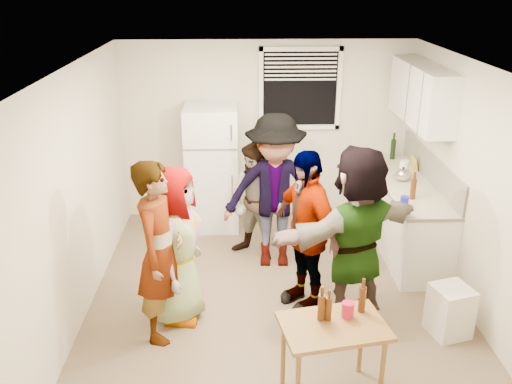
{
  "coord_description": "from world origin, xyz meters",
  "views": [
    {
      "loc": [
        -0.38,
        -5.08,
        3.32
      ],
      "look_at": [
        -0.21,
        0.25,
        1.15
      ],
      "focal_mm": 38.0,
      "sensor_mm": 36.0,
      "label": 1
    }
  ],
  "objects_px": {
    "refrigerator": "(212,168)",
    "guest_orange": "(350,316)",
    "trash_bin": "(450,311)",
    "guest_grey": "(181,315)",
    "blue_cup": "(404,207)",
    "guest_back_left": "(257,256)",
    "kettle": "(402,181)",
    "beer_bottle_counter": "(412,199)",
    "beer_bottle_table": "(328,320)",
    "guest_back_right": "(274,262)",
    "wine_bottle": "(392,159)",
    "guest_black": "(302,303)",
    "guest_stripe": "(166,332)",
    "red_cup": "(347,317)"
  },
  "relations": [
    {
      "from": "refrigerator",
      "to": "guest_orange",
      "type": "bearing_deg",
      "value": -56.46
    },
    {
      "from": "trash_bin",
      "to": "guest_grey",
      "type": "distance_m",
      "value": 2.7
    },
    {
      "from": "blue_cup",
      "to": "guest_back_left",
      "type": "xyz_separation_m",
      "value": [
        -1.62,
        0.55,
        -0.9
      ]
    },
    {
      "from": "kettle",
      "to": "beer_bottle_counter",
      "type": "xyz_separation_m",
      "value": [
        -0.05,
        -0.58,
        -0.0
      ]
    },
    {
      "from": "blue_cup",
      "to": "beer_bottle_table",
      "type": "distance_m",
      "value": 2.13
    },
    {
      "from": "trash_bin",
      "to": "guest_orange",
      "type": "xyz_separation_m",
      "value": [
        -0.9,
        0.31,
        -0.25
      ]
    },
    {
      "from": "blue_cup",
      "to": "guest_back_right",
      "type": "distance_m",
      "value": 1.72
    },
    {
      "from": "refrigerator",
      "to": "blue_cup",
      "type": "height_order",
      "value": "refrigerator"
    },
    {
      "from": "wine_bottle",
      "to": "guest_black",
      "type": "height_order",
      "value": "wine_bottle"
    },
    {
      "from": "wine_bottle",
      "to": "beer_bottle_table",
      "type": "distance_m",
      "value": 3.75
    },
    {
      "from": "trash_bin",
      "to": "guest_stripe",
      "type": "distance_m",
      "value": 2.8
    },
    {
      "from": "wine_bottle",
      "to": "blue_cup",
      "type": "height_order",
      "value": "wine_bottle"
    },
    {
      "from": "guest_grey",
      "to": "guest_black",
      "type": "bearing_deg",
      "value": -70.15
    },
    {
      "from": "kettle",
      "to": "guest_stripe",
      "type": "distance_m",
      "value": 3.41
    },
    {
      "from": "guest_stripe",
      "to": "guest_black",
      "type": "distance_m",
      "value": 1.49
    },
    {
      "from": "guest_orange",
      "to": "guest_grey",
      "type": "bearing_deg",
      "value": -29.51
    },
    {
      "from": "beer_bottle_table",
      "to": "guest_back_left",
      "type": "distance_m",
      "value": 2.5
    },
    {
      "from": "wine_bottle",
      "to": "blue_cup",
      "type": "xyz_separation_m",
      "value": [
        -0.31,
        -1.66,
        0.0
      ]
    },
    {
      "from": "trash_bin",
      "to": "guest_back_left",
      "type": "bearing_deg",
      "value": 138.67
    },
    {
      "from": "trash_bin",
      "to": "beer_bottle_table",
      "type": "xyz_separation_m",
      "value": [
        -1.33,
        -0.74,
        0.46
      ]
    },
    {
      "from": "guest_grey",
      "to": "guest_orange",
      "type": "distance_m",
      "value": 1.76
    },
    {
      "from": "guest_stripe",
      "to": "guest_orange",
      "type": "height_order",
      "value": "guest_orange"
    },
    {
      "from": "wine_bottle",
      "to": "blue_cup",
      "type": "bearing_deg",
      "value": -100.57
    },
    {
      "from": "guest_stripe",
      "to": "guest_back_right",
      "type": "xyz_separation_m",
      "value": [
        1.16,
        1.36,
        0.0
      ]
    },
    {
      "from": "wine_bottle",
      "to": "guest_back_left",
      "type": "xyz_separation_m",
      "value": [
        -1.93,
        -1.11,
        -0.9
      ]
    },
    {
      "from": "guest_grey",
      "to": "guest_back_right",
      "type": "height_order",
      "value": "guest_back_right"
    },
    {
      "from": "trash_bin",
      "to": "guest_back_left",
      "type": "distance_m",
      "value": 2.45
    },
    {
      "from": "wine_bottle",
      "to": "guest_back_left",
      "type": "height_order",
      "value": "wine_bottle"
    },
    {
      "from": "refrigerator",
      "to": "guest_back_right",
      "type": "relative_size",
      "value": 0.91
    },
    {
      "from": "beer_bottle_table",
      "to": "guest_back_left",
      "type": "relative_size",
      "value": 0.14
    },
    {
      "from": "trash_bin",
      "to": "guest_orange",
      "type": "distance_m",
      "value": 0.99
    },
    {
      "from": "guest_grey",
      "to": "guest_stripe",
      "type": "height_order",
      "value": "guest_grey"
    },
    {
      "from": "wine_bottle",
      "to": "beer_bottle_counter",
      "type": "bearing_deg",
      "value": -95.96
    },
    {
      "from": "guest_back_left",
      "to": "guest_back_right",
      "type": "relative_size",
      "value": 0.79
    },
    {
      "from": "beer_bottle_table",
      "to": "guest_black",
      "type": "relative_size",
      "value": 0.12
    },
    {
      "from": "beer_bottle_counter",
      "to": "blue_cup",
      "type": "bearing_deg",
      "value": -125.52
    },
    {
      "from": "refrigerator",
      "to": "trash_bin",
      "type": "xyz_separation_m",
      "value": [
        2.41,
        -2.57,
        -0.6
      ]
    },
    {
      "from": "beer_bottle_table",
      "to": "red_cup",
      "type": "relative_size",
      "value": 1.55
    },
    {
      "from": "trash_bin",
      "to": "red_cup",
      "type": "relative_size",
      "value": 3.81
    },
    {
      "from": "blue_cup",
      "to": "guest_back_right",
      "type": "height_order",
      "value": "blue_cup"
    },
    {
      "from": "guest_grey",
      "to": "red_cup",
      "type": "bearing_deg",
      "value": -114.36
    },
    {
      "from": "kettle",
      "to": "guest_orange",
      "type": "bearing_deg",
      "value": -143.68
    },
    {
      "from": "red_cup",
      "to": "guest_back_left",
      "type": "height_order",
      "value": "red_cup"
    },
    {
      "from": "beer_bottle_counter",
      "to": "red_cup",
      "type": "xyz_separation_m",
      "value": [
        -1.11,
        -1.99,
        -0.19
      ]
    },
    {
      "from": "blue_cup",
      "to": "guest_grey",
      "type": "height_order",
      "value": "blue_cup"
    },
    {
      "from": "kettle",
      "to": "beer_bottle_table",
      "type": "distance_m",
      "value": 2.93
    },
    {
      "from": "wine_bottle",
      "to": "beer_bottle_table",
      "type": "relative_size",
      "value": 1.34
    },
    {
      "from": "blue_cup",
      "to": "beer_bottle_table",
      "type": "height_order",
      "value": "blue_cup"
    },
    {
      "from": "guest_black",
      "to": "guest_orange",
      "type": "relative_size",
      "value": 0.94
    },
    {
      "from": "guest_back_left",
      "to": "guest_black",
      "type": "xyz_separation_m",
      "value": [
        0.46,
        -1.04,
        0.0
      ]
    }
  ]
}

